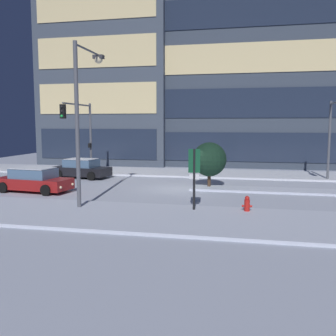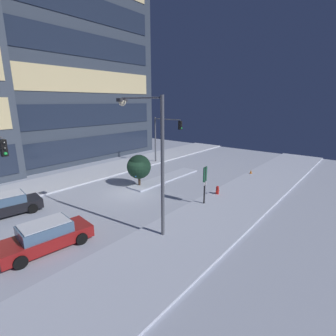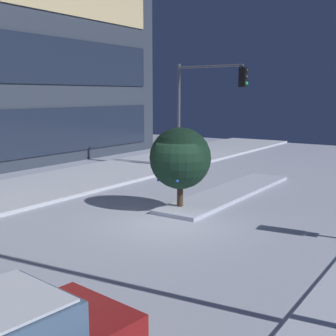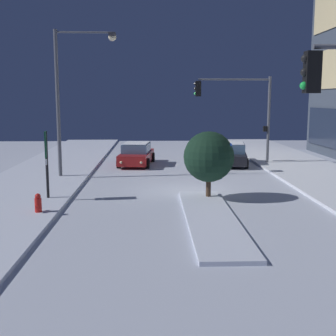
{
  "view_description": "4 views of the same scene",
  "coord_description": "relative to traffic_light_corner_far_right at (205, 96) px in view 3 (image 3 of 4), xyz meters",
  "views": [
    {
      "loc": [
        4.21,
        -24.15,
        4.21
      ],
      "look_at": [
        -0.66,
        -1.41,
        1.53
      ],
      "focal_mm": 41.5,
      "sensor_mm": 36.0,
      "label": 1
    },
    {
      "loc": [
        -14.18,
        -15.56,
        7.72
      ],
      "look_at": [
        2.61,
        -1.86,
        2.02
      ],
      "focal_mm": 27.16,
      "sensor_mm": 36.0,
      "label": 2
    },
    {
      "loc": [
        -11.7,
        -7.7,
        4.16
      ],
      "look_at": [
        -0.64,
        -0.23,
        1.94
      ],
      "focal_mm": 47.76,
      "sensor_mm": 36.0,
      "label": 3
    },
    {
      "loc": [
        20.59,
        -1.69,
        4.38
      ],
      "look_at": [
        2.85,
        -1.06,
        1.61
      ],
      "focal_mm": 47.32,
      "sensor_mm": 36.0,
      "label": 4
    }
  ],
  "objects": [
    {
      "name": "ground",
      "position": [
        -9.81,
        -4.38,
        -4.07
      ],
      "size": [
        52.0,
        52.0,
        0.0
      ],
      "primitive_type": "plane",
      "color": "silver"
    },
    {
      "name": "traffic_light_corner_far_right",
      "position": [
        0.0,
        0.0,
        0.0
      ],
      "size": [
        0.32,
        4.29,
        5.82
      ],
      "rotation": [
        0.0,
        0.0,
        -1.57
      ],
      "color": "#565960",
      "rests_on": "ground"
    },
    {
      "name": "median_strip",
      "position": [
        -4.8,
        -3.95,
        -4.0
      ],
      "size": [
        9.0,
        1.8,
        0.14
      ],
      "primitive_type": "cube",
      "color": "silver",
      "rests_on": "ground"
    },
    {
      "name": "decorated_tree_median",
      "position": [
        -8.2,
        -3.62,
        -2.18
      ],
      "size": [
        2.21,
        2.21,
        3.0
      ],
      "color": "#473323",
      "rests_on": "ground"
    },
    {
      "name": "curb_strip_far",
      "position": [
        -9.81,
        3.52,
        -4.0
      ],
      "size": [
        52.0,
        5.2,
        0.14
      ],
      "primitive_type": "cube",
      "color": "silver",
      "rests_on": "ground"
    }
  ]
}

